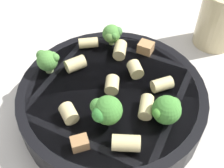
# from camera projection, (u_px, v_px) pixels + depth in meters

# --- Properties ---
(ground_plane) EXTENTS (2.00, 2.00, 0.00)m
(ground_plane) POSITION_uv_depth(u_px,v_px,m) (112.00, 110.00, 0.38)
(ground_plane) COLOR beige
(pasta_bowl) EXTENTS (0.24, 0.24, 0.04)m
(pasta_bowl) POSITION_uv_depth(u_px,v_px,m) (112.00, 98.00, 0.36)
(pasta_bowl) COLOR black
(pasta_bowl) RESTS_ON ground_plane
(broccoli_floret_0) EXTENTS (0.03, 0.03, 0.03)m
(broccoli_floret_0) POSITION_uv_depth(u_px,v_px,m) (47.00, 60.00, 0.36)
(broccoli_floret_0) COLOR #9EC175
(broccoli_floret_0) RESTS_ON pasta_bowl
(broccoli_floret_1) EXTENTS (0.03, 0.03, 0.03)m
(broccoli_floret_1) POSITION_uv_depth(u_px,v_px,m) (112.00, 34.00, 0.40)
(broccoli_floret_1) COLOR #93B766
(broccoli_floret_1) RESTS_ON pasta_bowl
(broccoli_floret_2) EXTENTS (0.03, 0.04, 0.04)m
(broccoli_floret_2) POSITION_uv_depth(u_px,v_px,m) (106.00, 110.00, 0.30)
(broccoli_floret_2) COLOR #9EC175
(broccoli_floret_2) RESTS_ON pasta_bowl
(broccoli_floret_3) EXTENTS (0.03, 0.04, 0.03)m
(broccoli_floret_3) POSITION_uv_depth(u_px,v_px,m) (167.00, 110.00, 0.30)
(broccoli_floret_3) COLOR #84AD60
(broccoli_floret_3) RESTS_ON pasta_bowl
(rigatoni_0) EXTENTS (0.03, 0.02, 0.02)m
(rigatoni_0) POSITION_uv_depth(u_px,v_px,m) (134.00, 68.00, 0.36)
(rigatoni_0) COLOR beige
(rigatoni_0) RESTS_ON pasta_bowl
(rigatoni_1) EXTENTS (0.03, 0.03, 0.02)m
(rigatoni_1) POSITION_uv_depth(u_px,v_px,m) (120.00, 50.00, 0.39)
(rigatoni_1) COLOR beige
(rigatoni_1) RESTS_ON pasta_bowl
(rigatoni_2) EXTENTS (0.02, 0.03, 0.02)m
(rigatoni_2) POSITION_uv_depth(u_px,v_px,m) (75.00, 64.00, 0.37)
(rigatoni_2) COLOR beige
(rigatoni_2) RESTS_ON pasta_bowl
(rigatoni_3) EXTENTS (0.03, 0.03, 0.02)m
(rigatoni_3) POSITION_uv_depth(u_px,v_px,m) (126.00, 143.00, 0.29)
(rigatoni_3) COLOR beige
(rigatoni_3) RESTS_ON pasta_bowl
(rigatoni_4) EXTENTS (0.03, 0.03, 0.01)m
(rigatoni_4) POSITION_uv_depth(u_px,v_px,m) (88.00, 43.00, 0.40)
(rigatoni_4) COLOR beige
(rigatoni_4) RESTS_ON pasta_bowl
(rigatoni_5) EXTENTS (0.02, 0.02, 0.02)m
(rigatoni_5) POSITION_uv_depth(u_px,v_px,m) (67.00, 112.00, 0.32)
(rigatoni_5) COLOR beige
(rigatoni_5) RESTS_ON pasta_bowl
(rigatoni_6) EXTENTS (0.03, 0.03, 0.02)m
(rigatoni_6) POSITION_uv_depth(u_px,v_px,m) (146.00, 107.00, 0.32)
(rigatoni_6) COLOR beige
(rigatoni_6) RESTS_ON pasta_bowl
(rigatoni_7) EXTENTS (0.03, 0.03, 0.02)m
(rigatoni_7) POSITION_uv_depth(u_px,v_px,m) (111.00, 84.00, 0.34)
(rigatoni_7) COLOR beige
(rigatoni_7) RESTS_ON pasta_bowl
(rigatoni_8) EXTENTS (0.02, 0.03, 0.02)m
(rigatoni_8) POSITION_uv_depth(u_px,v_px,m) (162.00, 84.00, 0.34)
(rigatoni_8) COLOR beige
(rigatoni_8) RESTS_ON pasta_bowl
(chicken_chunk_0) EXTENTS (0.02, 0.02, 0.01)m
(chicken_chunk_0) POSITION_uv_depth(u_px,v_px,m) (146.00, 47.00, 0.39)
(chicken_chunk_0) COLOR tan
(chicken_chunk_0) RESTS_ON pasta_bowl
(chicken_chunk_1) EXTENTS (0.02, 0.02, 0.01)m
(chicken_chunk_1) POSITION_uv_depth(u_px,v_px,m) (80.00, 143.00, 0.29)
(chicken_chunk_1) COLOR #A87A4C
(chicken_chunk_1) RESTS_ON pasta_bowl
(drinking_glass) EXTENTS (0.06, 0.06, 0.09)m
(drinking_glass) POSITION_uv_depth(u_px,v_px,m) (218.00, 23.00, 0.45)
(drinking_glass) COLOR beige
(drinking_glass) RESTS_ON ground_plane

